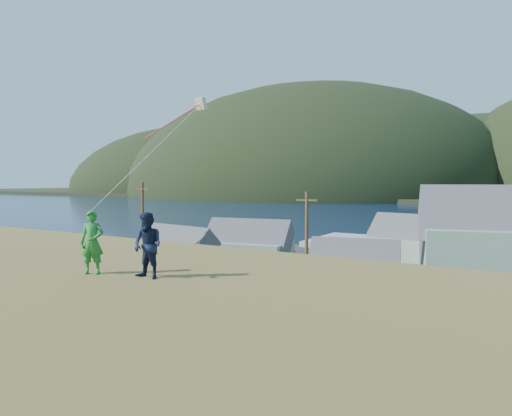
{
  "coord_description": "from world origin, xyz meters",
  "views": [
    {
      "loc": [
        10.42,
        -27.7,
        9.9
      ],
      "look_at": [
        0.87,
        -11.99,
        8.8
      ],
      "focal_mm": 32.0,
      "sensor_mm": 36.0,
      "label": 1
    }
  ],
  "objects": [
    {
      "name": "shed_white",
      "position": [
        -2.34,
        9.2,
        2.31
      ],
      "size": [
        8.4,
        6.46,
        5.98
      ],
      "rotation": [
        0.0,
        0.0,
        0.22
      ],
      "color": "silver",
      "rests_on": "waterfront_lot"
    },
    {
      "name": "kite_rig",
      "position": [
        -3.07,
        -10.9,
        13.3
      ],
      "size": [
        1.94,
        4.44,
        9.89
      ],
      "color": "beige",
      "rests_on": "ground"
    },
    {
      "name": "parked_cars",
      "position": [
        -9.24,
        20.83,
        0.84
      ],
      "size": [
        26.44,
        12.96,
        1.51
      ],
      "color": "#3A5D91",
      "rests_on": "waterfront_lot"
    },
    {
      "name": "shed_teal",
      "position": [
        -19.38,
        5.79,
        2.49
      ],
      "size": [
        9.28,
        7.19,
        6.65
      ],
      "rotation": [
        0.0,
        0.0,
        -0.17
      ],
      "color": "#307163",
      "rests_on": "waterfront_lot"
    },
    {
      "name": "kite_flyer_navy",
      "position": [
        1.39,
        -18.59,
        8.12
      ],
      "size": [
        0.9,
        0.71,
        1.83
      ],
      "primitive_type": "imported",
      "rotation": [
        0.0,
        0.0,
        0.02
      ],
      "color": "#141B37",
      "rests_on": "hillside"
    },
    {
      "name": "utility_poles",
      "position": [
        -2.82,
        1.5,
        4.76
      ],
      "size": [
        33.98,
        0.24,
        9.66
      ],
      "color": "#47331E",
      "rests_on": "waterfront_lot"
    },
    {
      "name": "ground",
      "position": [
        0.0,
        0.0,
        0.0
      ],
      "size": [
        900.0,
        900.0,
        0.0
      ],
      "primitive_type": "plane",
      "color": "#0A1638",
      "rests_on": "ground"
    },
    {
      "name": "wharf",
      "position": [
        -6.0,
        40.0,
        0.45
      ],
      "size": [
        26.0,
        14.0,
        0.9
      ],
      "primitive_type": "cube",
      "color": "gray",
      "rests_on": "ground"
    },
    {
      "name": "kite_flyer_green",
      "position": [
        -0.41,
        -18.99,
        8.12
      ],
      "size": [
        0.8,
        0.72,
        1.85
      ],
      "primitive_type": "imported",
      "rotation": [
        0.0,
        0.0,
        0.54
      ],
      "color": "#21792D",
      "rests_on": "hillside"
    },
    {
      "name": "grass_strip",
      "position": [
        0.0,
        -2.0,
        0.05
      ],
      "size": [
        110.0,
        8.0,
        0.1
      ],
      "primitive_type": "cube",
      "color": "#4C3D19",
      "rests_on": "ground"
    },
    {
      "name": "shed_palegreen_far",
      "position": [
        -0.17,
        24.26,
        2.85
      ],
      "size": [
        12.16,
        8.5,
        7.46
      ],
      "rotation": [
        0.0,
        0.0,
        -0.22
      ],
      "color": "gray",
      "rests_on": "waterfront_lot"
    },
    {
      "name": "waterfront_lot",
      "position": [
        0.0,
        17.0,
        0.06
      ],
      "size": [
        72.0,
        36.0,
        0.12
      ],
      "primitive_type": "cube",
      "color": "#28282B",
      "rests_on": "ground"
    },
    {
      "name": "shed_palegreen_near",
      "position": [
        -16.12,
        14.09,
        2.59
      ],
      "size": [
        10.31,
        7.42,
        6.87
      ],
      "rotation": [
        0.0,
        0.0,
        0.17
      ],
      "color": "slate",
      "rests_on": "waterfront_lot"
    }
  ]
}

